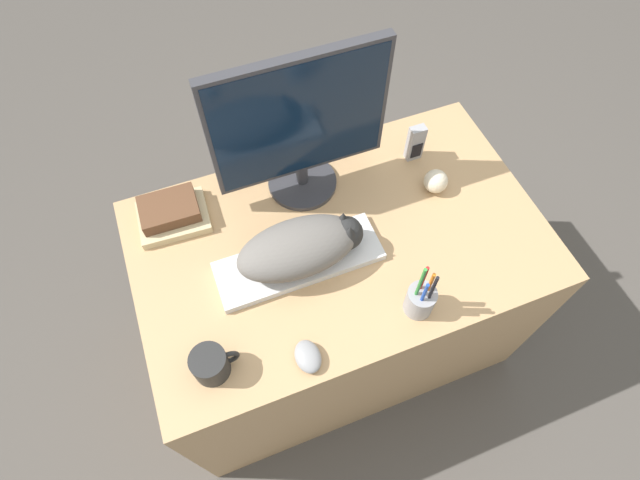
{
  "coord_description": "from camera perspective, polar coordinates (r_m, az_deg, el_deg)",
  "views": [
    {
      "loc": [
        -0.33,
        -0.31,
        2.0
      ],
      "look_at": [
        -0.07,
        0.36,
        0.8
      ],
      "focal_mm": 28.0,
      "sensor_mm": 36.0,
      "label": 1
    }
  ],
  "objects": [
    {
      "name": "phone",
      "position": [
        1.63,
        10.84,
        10.83
      ],
      "size": [
        0.05,
        0.03,
        0.13
      ],
      "color": "#99999E",
      "rests_on": "desk"
    },
    {
      "name": "monitor",
      "position": [
        1.38,
        -2.31,
        12.93
      ],
      "size": [
        0.5,
        0.21,
        0.48
      ],
      "color": "#333338",
      "rests_on": "desk"
    },
    {
      "name": "book_stack",
      "position": [
        1.54,
        -16.62,
        2.96
      ],
      "size": [
        0.21,
        0.17,
        0.07
      ],
      "color": "#C6B284",
      "rests_on": "desk"
    },
    {
      "name": "desk",
      "position": [
        1.79,
        1.94,
        -6.01
      ],
      "size": [
        1.21,
        0.74,
        0.74
      ],
      "color": "tan",
      "rests_on": "ground_plane"
    },
    {
      "name": "cat",
      "position": [
        1.35,
        -1.85,
        -0.69
      ],
      "size": [
        0.36,
        0.18,
        0.12
      ],
      "color": "#66605B",
      "rests_on": "keyboard"
    },
    {
      "name": "keyboard",
      "position": [
        1.42,
        -2.42,
        -2.41
      ],
      "size": [
        0.47,
        0.16,
        0.02
      ],
      "color": "silver",
      "rests_on": "desk"
    },
    {
      "name": "computer_mouse",
      "position": [
        1.3,
        -1.39,
        -13.16
      ],
      "size": [
        0.07,
        0.09,
        0.04
      ],
      "color": "gray",
      "rests_on": "desk"
    },
    {
      "name": "ground_plane",
      "position": [
        2.05,
        5.78,
        -19.3
      ],
      "size": [
        12.0,
        12.0,
        0.0
      ],
      "primitive_type": "plane",
      "color": "#4C4742"
    },
    {
      "name": "coffee_mug",
      "position": [
        1.3,
        -12.35,
        -13.68
      ],
      "size": [
        0.12,
        0.09,
        0.08
      ],
      "color": "black",
      "rests_on": "desk"
    },
    {
      "name": "baseball",
      "position": [
        1.58,
        13.08,
        6.56
      ],
      "size": [
        0.07,
        0.07,
        0.07
      ],
      "color": "beige",
      "rests_on": "desk"
    },
    {
      "name": "pen_cup",
      "position": [
        1.34,
        11.4,
        -6.68
      ],
      "size": [
        0.08,
        0.08,
        0.22
      ],
      "color": "#939399",
      "rests_on": "desk"
    }
  ]
}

